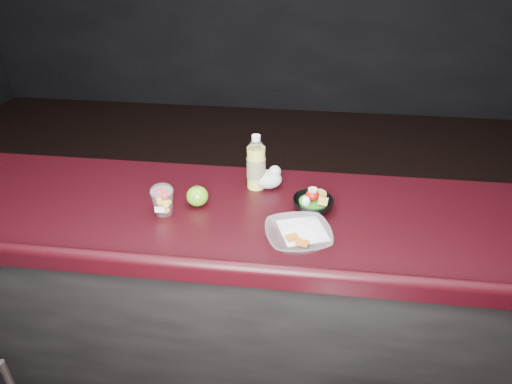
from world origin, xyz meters
The scene contains 9 objects.
room_shell centered at (0.00, 0.00, 1.83)m, with size 8.00×8.00×8.00m.
counter centered at (0.00, 0.30, 0.51)m, with size 4.06×0.71×1.02m.
lemonade_bottle centered at (0.05, 0.49, 1.12)m, with size 0.08×0.08×0.24m.
fruit_cup centered at (-0.28, 0.25, 1.08)m, with size 0.09×0.09×0.13m.
green_apple centered at (-0.17, 0.33, 1.06)m, with size 0.09×0.09×0.09m.
plastic_bag centered at (0.10, 0.50, 1.06)m, with size 0.12×0.10×0.09m.
snack_bowl centered at (0.29, 0.35, 1.05)m, with size 0.19×0.19×0.09m.
takeout_bowl centered at (0.24, 0.13, 1.05)m, with size 0.28×0.28×0.06m.
paper_napkin centered at (0.25, 0.20, 1.02)m, with size 0.16×0.16×0.00m, color white.
Camera 1 is at (0.25, -1.16, 2.02)m, focal length 32.00 mm.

